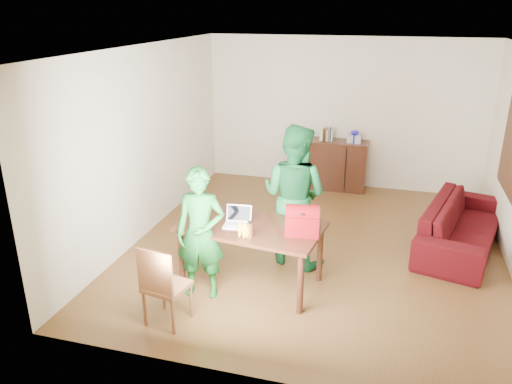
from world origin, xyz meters
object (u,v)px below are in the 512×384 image
(chair, at_px, (167,300))
(person_far, at_px, (294,195))
(table, at_px, (251,233))
(sofa, at_px, (462,225))
(bottle, at_px, (250,229))
(person_near, at_px, (201,234))
(laptop, at_px, (237,223))
(red_bag, at_px, (302,223))

(chair, xyz_separation_m, person_far, (1.00, 1.73, 0.65))
(table, bearing_deg, person_far, 70.53)
(sofa, bearing_deg, bottle, 144.67)
(table, xyz_separation_m, bottle, (0.07, -0.31, 0.19))
(table, relative_size, person_near, 1.13)
(chair, xyz_separation_m, laptop, (0.48, 0.94, 0.55))
(laptop, relative_size, bottle, 1.65)
(table, bearing_deg, chair, -115.19)
(bottle, distance_m, sofa, 3.26)
(chair, bearing_deg, table, 67.73)
(table, distance_m, bottle, 0.37)
(table, bearing_deg, red_bag, -0.14)
(table, xyz_separation_m, laptop, (-0.16, -0.07, 0.14))
(bottle, distance_m, red_bag, 0.59)
(person_far, distance_m, bottle, 1.07)
(person_near, xyz_separation_m, bottle, (0.56, 0.07, 0.09))
(chair, relative_size, person_near, 0.59)
(bottle, bearing_deg, red_bag, 23.20)
(bottle, bearing_deg, table, 103.09)
(laptop, distance_m, red_bag, 0.78)
(sofa, bearing_deg, table, 139.35)
(chair, distance_m, bottle, 1.17)
(bottle, height_order, red_bag, red_bag)
(bottle, relative_size, sofa, 0.09)
(chair, height_order, red_bag, red_bag)
(person_far, xyz_separation_m, laptop, (-0.52, -0.79, -0.11))
(bottle, xyz_separation_m, red_bag, (0.55, 0.23, 0.04))
(person_near, relative_size, laptop, 4.84)
(laptop, distance_m, sofa, 3.29)
(table, relative_size, person_far, 0.95)
(red_bag, height_order, sofa, red_bag)
(bottle, bearing_deg, chair, -135.48)
(sofa, bearing_deg, person_near, 139.94)
(chair, height_order, person_near, person_near)
(table, height_order, sofa, table)
(laptop, height_order, sofa, laptop)
(person_near, bearing_deg, sofa, 27.02)
(bottle, relative_size, red_bag, 0.52)
(bottle, height_order, sofa, bottle)
(table, height_order, bottle, bottle)
(person_near, height_order, sofa, person_near)
(person_far, relative_size, bottle, 9.49)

